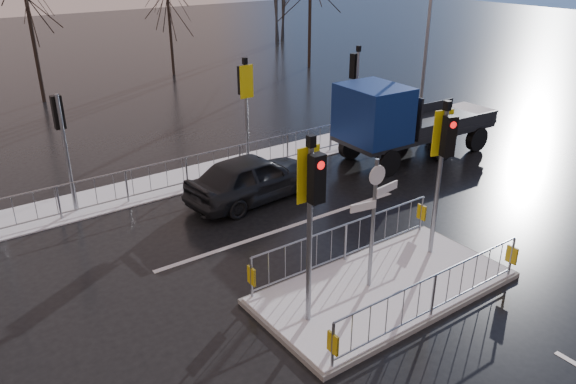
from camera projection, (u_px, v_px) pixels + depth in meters
ground at (384, 290)px, 12.88m from camera, size 120.00×120.00×0.00m
snow_verge at (206, 174)px, 19.26m from camera, size 30.00×2.00×0.04m
lane_markings at (394, 297)px, 12.63m from camera, size 8.00×11.38×0.01m
traffic_island at (384, 275)px, 12.72m from camera, size 6.00×3.04×4.15m
far_kerb_fixtures at (220, 149)px, 18.63m from camera, size 18.00×0.65×3.83m
car_far_lane at (253, 177)px, 17.13m from camera, size 4.47×2.12×1.48m
flatbed_truck at (391, 120)px, 19.84m from camera, size 6.32×2.50×2.89m
tree_far_a at (26, 0)px, 26.18m from camera, size 3.75×3.75×7.08m
tree_far_b at (168, 2)px, 32.18m from camera, size 3.25×3.25×6.14m
street_lamp_right at (430, 20)px, 23.03m from camera, size 1.25×0.18×8.00m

